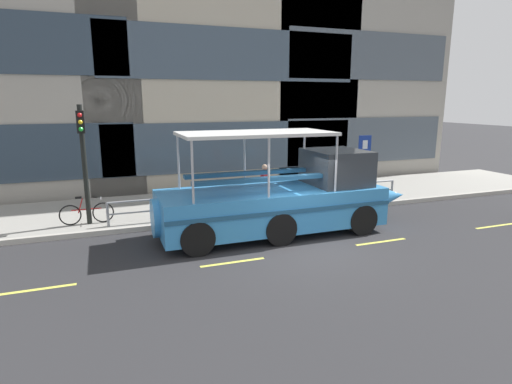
% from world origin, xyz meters
% --- Properties ---
extents(ground_plane, '(120.00, 120.00, 0.00)m').
position_xyz_m(ground_plane, '(0.00, 0.00, 0.00)').
color(ground_plane, '#2B2B2D').
extents(sidewalk, '(32.00, 4.80, 0.18)m').
position_xyz_m(sidewalk, '(0.00, 5.60, 0.09)').
color(sidewalk, '#99968E').
rests_on(sidewalk, ground_plane).
extents(curb_edge, '(32.00, 0.18, 0.18)m').
position_xyz_m(curb_edge, '(0.00, 3.11, 0.09)').
color(curb_edge, '#B2ADA3').
rests_on(curb_edge, ground_plane).
extents(lane_centreline, '(25.80, 0.12, 0.01)m').
position_xyz_m(lane_centreline, '(-0.00, -0.60, 0.00)').
color(lane_centreline, '#DBD64C').
rests_on(lane_centreline, ground_plane).
extents(curb_guardrail, '(11.50, 0.09, 0.83)m').
position_xyz_m(curb_guardrail, '(0.23, 3.45, 0.74)').
color(curb_guardrail, gray).
rests_on(curb_guardrail, sidewalk).
extents(traffic_light_pole, '(0.24, 0.46, 3.98)m').
position_xyz_m(traffic_light_pole, '(-6.08, 3.95, 2.60)').
color(traffic_light_pole, black).
rests_on(traffic_light_pole, sidewalk).
extents(parking_sign, '(0.60, 0.12, 2.68)m').
position_xyz_m(parking_sign, '(4.82, 4.00, 2.00)').
color(parking_sign, '#4C4F54').
rests_on(parking_sign, sidewalk).
extents(leaned_bicycle, '(1.74, 0.46, 0.96)m').
position_xyz_m(leaned_bicycle, '(-6.14, 4.00, 0.56)').
color(leaned_bicycle, black).
rests_on(leaned_bicycle, sidewalk).
extents(duck_tour_boat, '(9.05, 2.56, 3.34)m').
position_xyz_m(duck_tour_boat, '(0.08, 1.38, 1.12)').
color(duck_tour_boat, '#388CD1').
rests_on(duck_tour_boat, ground_plane).
extents(pedestrian_near_bow, '(0.26, 0.49, 1.73)m').
position_xyz_m(pedestrian_near_bow, '(2.54, 4.08, 1.23)').
color(pedestrian_near_bow, '#47423D').
rests_on(pedestrian_near_bow, sidewalk).
extents(pedestrian_mid_left, '(0.43, 0.29, 1.61)m').
position_xyz_m(pedestrian_mid_left, '(0.57, 4.60, 1.15)').
color(pedestrian_mid_left, '#1E2338').
rests_on(pedestrian_mid_left, sidewalk).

